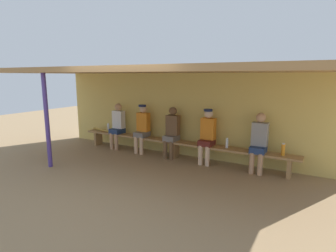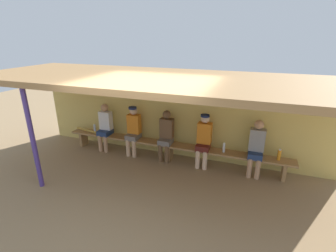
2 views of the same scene
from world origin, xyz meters
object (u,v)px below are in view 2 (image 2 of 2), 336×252
bench (170,146)px  player_near_post (204,138)px  water_bottle_blue (224,148)px  baseball_bat (88,130)px  player_rightmost (256,146)px  water_bottle_orange (279,155)px  support_post (33,140)px  water_bottle_green (95,129)px  player_middle (105,125)px  player_in_red (166,134)px  player_in_blue (133,129)px

bench → player_near_post: (0.87, 0.00, 0.36)m
water_bottle_blue → baseball_bat: size_ratio=0.29×
player_rightmost → water_bottle_orange: player_rightmost is taller
baseball_bat → player_rightmost: bearing=10.0°
support_post → player_near_post: bearing=34.0°
water_bottle_green → water_bottle_blue: water_bottle_green is taller
player_middle → water_bottle_green: size_ratio=4.94×
baseball_bat → water_bottle_orange: bearing=10.1°
player_in_red → player_near_post: (0.99, 0.00, 0.02)m
water_bottle_green → baseball_bat: (-0.27, 0.03, -0.10)m
player_in_red → support_post: bearing=-135.4°
player_middle → player_near_post: size_ratio=0.99×
player_middle → water_bottle_green: bearing=-175.3°
player_rightmost → player_near_post: 1.22m
player_middle → water_bottle_blue: 3.33m
support_post → player_rightmost: 4.84m
water_bottle_green → bench: bearing=0.6°
bench → player_in_red: 0.36m
player_rightmost → baseball_bat: bearing=-180.0°
player_rightmost → water_bottle_orange: (0.50, 0.01, -0.14)m
support_post → player_middle: 2.16m
water_bottle_orange → player_near_post: bearing=-179.6°
bench → water_bottle_blue: water_bottle_blue is taller
bench → player_rightmost: 2.12m
support_post → player_rightmost: bearing=25.8°
player_near_post → player_in_blue: 1.93m
player_in_red → player_middle: same height
player_middle → water_bottle_green: player_middle is taller
support_post → player_in_red: (2.13, 2.10, -0.37)m
player_in_red → baseball_bat: 2.46m
player_in_red → player_in_blue: bearing=180.0°
water_bottle_blue → water_bottle_orange: bearing=0.9°
player_in_red → water_bottle_orange: (2.71, 0.01, -0.14)m
baseball_bat → water_bottle_blue: bearing=9.9°
support_post → water_bottle_blue: size_ratio=9.01×
player_in_red → water_bottle_blue: player_in_red is taller
bench → player_rightmost: player_rightmost is taller
water_bottle_orange → baseball_bat: 5.16m
player_rightmost → baseball_bat: (-4.66, -0.00, -0.24)m
player_middle → baseball_bat: player_middle is taller
water_bottle_orange → player_middle: bearing=-179.9°
player_rightmost → baseball_bat: size_ratio=1.58×
bench → water_bottle_green: size_ratio=22.20×
water_bottle_green → water_bottle_orange: (4.89, 0.04, -0.00)m
player_in_red → water_bottle_green: 2.18m
player_near_post → baseball_bat: player_near_post is taller
baseball_bat → bench: bearing=9.9°
player_in_red → baseball_bat: size_ratio=1.58×
player_near_post → water_bottle_orange: 1.73m
water_bottle_blue → bench: bearing=179.8°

